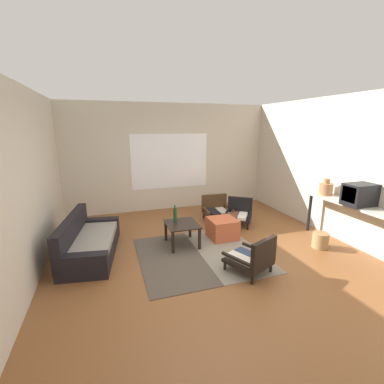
{
  "coord_description": "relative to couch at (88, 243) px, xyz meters",
  "views": [
    {
      "loc": [
        -1.58,
        -3.64,
        2.14
      ],
      "look_at": [
        -0.15,
        0.74,
        0.99
      ],
      "focal_mm": 24.83,
      "sensor_mm": 36.0,
      "label": 1
    }
  ],
  "objects": [
    {
      "name": "armchair_striped_foreground",
      "position": [
        2.34,
        -1.39,
        0.04
      ],
      "size": [
        0.73,
        0.76,
        0.6
      ],
      "color": "black",
      "rests_on": "ground"
    },
    {
      "name": "ground_plane",
      "position": [
        1.96,
        -0.84,
        -0.22
      ],
      "size": [
        7.8,
        7.8,
        0.0
      ],
      "primitive_type": "plane",
      "color": "brown"
    },
    {
      "name": "couch",
      "position": [
        0.0,
        0.0,
        0.0
      ],
      "size": [
        0.99,
        1.8,
        0.68
      ],
      "color": "black",
      "rests_on": "ground"
    },
    {
      "name": "side_wall_left",
      "position": [
        -0.7,
        -0.54,
        1.13
      ],
      "size": [
        0.12,
        6.6,
        2.7
      ],
      "primitive_type": "cube",
      "color": "beige",
      "rests_on": "ground"
    },
    {
      "name": "armchair_corner",
      "position": [
        3.13,
        0.54,
        0.04
      ],
      "size": [
        0.76,
        0.75,
        0.58
      ],
      "color": "black",
      "rests_on": "ground"
    },
    {
      "name": "crt_television",
      "position": [
        4.33,
        -1.33,
        0.83
      ],
      "size": [
        0.51,
        0.33,
        0.36
      ],
      "color": "black",
      "rests_on": "console_shelf"
    },
    {
      "name": "wicker_basket",
      "position": [
        3.96,
        -1.0,
        -0.08
      ],
      "size": [
        0.28,
        0.28,
        0.28
      ],
      "primitive_type": "cylinder",
      "color": "#9E7A4C",
      "rests_on": "ground"
    },
    {
      "name": "glass_bottle",
      "position": [
        1.52,
        0.0,
        0.34
      ],
      "size": [
        0.06,
        0.06,
        0.32
      ],
      "color": "#194723",
      "rests_on": "coffee_table"
    },
    {
      "name": "ottoman_orange",
      "position": [
        2.45,
        -0.07,
        -0.02
      ],
      "size": [
        0.52,
        0.52,
        0.39
      ],
      "primitive_type": "cube",
      "rotation": [
        0.0,
        0.0,
        0.01
      ],
      "color": "#BC5633",
      "rests_on": "ground"
    },
    {
      "name": "area_rug",
      "position": [
        1.8,
        -0.6,
        -0.21
      ],
      "size": [
        2.05,
        1.94,
        0.01
      ],
      "color": "#4C4238",
      "rests_on": "ground"
    },
    {
      "name": "side_wall_right",
      "position": [
        4.62,
        -0.54,
        1.13
      ],
      "size": [
        0.12,
        6.6,
        2.7
      ],
      "primitive_type": "cube",
      "color": "beige",
      "rests_on": "ground"
    },
    {
      "name": "coffee_table",
      "position": [
        1.61,
        -0.13,
        0.13
      ],
      "size": [
        0.56,
        0.63,
        0.42
      ],
      "color": "black",
      "rests_on": "ground"
    },
    {
      "name": "console_shelf",
      "position": [
        4.34,
        -1.13,
        0.55
      ],
      "size": [
        0.4,
        1.85,
        0.86
      ],
      "color": "#B2AD9E",
      "rests_on": "ground"
    },
    {
      "name": "clay_vase",
      "position": [
        4.34,
        -0.61,
        0.77
      ],
      "size": [
        0.25,
        0.25,
        0.31
      ],
      "color": "#A87047",
      "rests_on": "console_shelf"
    },
    {
      "name": "armchair_by_window",
      "position": [
        2.79,
        1.01,
        0.02
      ],
      "size": [
        0.65,
        0.59,
        0.55
      ],
      "color": "#472D19",
      "rests_on": "ground"
    },
    {
      "name": "far_wall_with_window",
      "position": [
        1.96,
        2.21,
        1.13
      ],
      "size": [
        5.6,
        0.13,
        2.7
      ],
      "color": "beige",
      "rests_on": "ground"
    }
  ]
}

